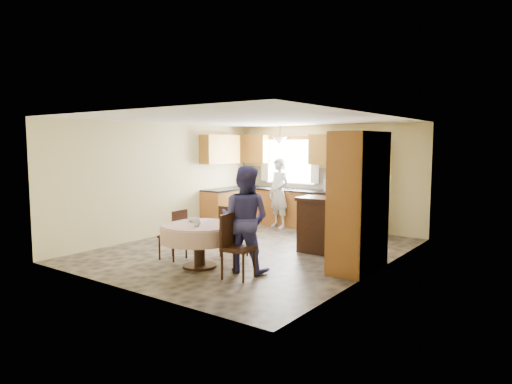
{
  "coord_description": "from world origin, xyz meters",
  "views": [
    {
      "loc": [
        5.15,
        -6.97,
        2.04
      ],
      "look_at": [
        -0.13,
        0.3,
        1.09
      ],
      "focal_mm": 32.0,
      "sensor_mm": 36.0,
      "label": 1
    }
  ],
  "objects_px": {
    "dining_table": "(199,234)",
    "chair_left": "(176,232)",
    "cupboard": "(359,202)",
    "chair_right": "(234,243)",
    "person_sink": "(279,193)",
    "person_dining": "(245,219)",
    "sideboard": "(334,228)",
    "chair_back": "(231,229)",
    "oven_tower": "(365,188)"
  },
  "relations": [
    {
      "from": "dining_table",
      "to": "chair_left",
      "type": "xyz_separation_m",
      "value": [
        -0.68,
        0.12,
        -0.07
      ]
    },
    {
      "from": "cupboard",
      "to": "chair_left",
      "type": "bearing_deg",
      "value": -156.08
    },
    {
      "from": "chair_left",
      "to": "chair_right",
      "type": "bearing_deg",
      "value": 77.49
    },
    {
      "from": "chair_right",
      "to": "person_sink",
      "type": "relative_size",
      "value": 0.58
    },
    {
      "from": "dining_table",
      "to": "person_dining",
      "type": "height_order",
      "value": "person_dining"
    },
    {
      "from": "sideboard",
      "to": "chair_left",
      "type": "xyz_separation_m",
      "value": [
        -2.09,
        -2.0,
        0.0
      ]
    },
    {
      "from": "chair_back",
      "to": "person_dining",
      "type": "relative_size",
      "value": 0.55
    },
    {
      "from": "oven_tower",
      "to": "cupboard",
      "type": "xyz_separation_m",
      "value": [
        1.07,
        -2.82,
        0.06
      ]
    },
    {
      "from": "oven_tower",
      "to": "chair_right",
      "type": "relative_size",
      "value": 2.16
    },
    {
      "from": "chair_right",
      "to": "person_dining",
      "type": "bearing_deg",
      "value": 1.05
    },
    {
      "from": "cupboard",
      "to": "chair_back",
      "type": "xyz_separation_m",
      "value": [
        -2.19,
        -0.56,
        -0.6
      ]
    },
    {
      "from": "oven_tower",
      "to": "chair_left",
      "type": "bearing_deg",
      "value": -113.7
    },
    {
      "from": "cupboard",
      "to": "chair_right",
      "type": "distance_m",
      "value": 2.11
    },
    {
      "from": "dining_table",
      "to": "sideboard",
      "type": "bearing_deg",
      "value": 56.52
    },
    {
      "from": "chair_left",
      "to": "person_sink",
      "type": "height_order",
      "value": "person_sink"
    },
    {
      "from": "oven_tower",
      "to": "dining_table",
      "type": "relative_size",
      "value": 1.66
    },
    {
      "from": "person_sink",
      "to": "chair_back",
      "type": "bearing_deg",
      "value": -56.34
    },
    {
      "from": "person_sink",
      "to": "person_dining",
      "type": "height_order",
      "value": "person_sink"
    },
    {
      "from": "oven_tower",
      "to": "person_sink",
      "type": "height_order",
      "value": "oven_tower"
    },
    {
      "from": "person_sink",
      "to": "sideboard",
      "type": "bearing_deg",
      "value": -19.45
    },
    {
      "from": "chair_right",
      "to": "person_dining",
      "type": "relative_size",
      "value": 0.58
    },
    {
      "from": "sideboard",
      "to": "cupboard",
      "type": "relative_size",
      "value": 0.61
    },
    {
      "from": "chair_back",
      "to": "chair_right",
      "type": "bearing_deg",
      "value": 131.29
    },
    {
      "from": "chair_back",
      "to": "sideboard",
      "type": "bearing_deg",
      "value": -137.01
    },
    {
      "from": "oven_tower",
      "to": "sideboard",
      "type": "height_order",
      "value": "oven_tower"
    },
    {
      "from": "dining_table",
      "to": "chair_back",
      "type": "height_order",
      "value": "chair_back"
    },
    {
      "from": "person_dining",
      "to": "dining_table",
      "type": "bearing_deg",
      "value": 4.63
    },
    {
      "from": "chair_left",
      "to": "chair_right",
      "type": "height_order",
      "value": "chair_right"
    },
    {
      "from": "chair_left",
      "to": "chair_right",
      "type": "relative_size",
      "value": 0.91
    },
    {
      "from": "dining_table",
      "to": "chair_back",
      "type": "xyz_separation_m",
      "value": [
        0.0,
        0.84,
        -0.05
      ]
    },
    {
      "from": "cupboard",
      "to": "dining_table",
      "type": "xyz_separation_m",
      "value": [
        -2.19,
        -1.39,
        -0.55
      ]
    },
    {
      "from": "cupboard",
      "to": "person_sink",
      "type": "relative_size",
      "value": 1.31
    },
    {
      "from": "oven_tower",
      "to": "person_sink",
      "type": "distance_m",
      "value": 2.08
    },
    {
      "from": "oven_tower",
      "to": "chair_back",
      "type": "xyz_separation_m",
      "value": [
        -1.12,
        -3.38,
        -0.54
      ]
    },
    {
      "from": "sideboard",
      "to": "dining_table",
      "type": "height_order",
      "value": "sideboard"
    },
    {
      "from": "oven_tower",
      "to": "dining_table",
      "type": "distance_m",
      "value": 4.39
    },
    {
      "from": "chair_left",
      "to": "person_dining",
      "type": "bearing_deg",
      "value": 91.61
    },
    {
      "from": "chair_back",
      "to": "person_sink",
      "type": "bearing_deg",
      "value": -72.41
    },
    {
      "from": "oven_tower",
      "to": "chair_right",
      "type": "distance_m",
      "value": 4.38
    },
    {
      "from": "sideboard",
      "to": "person_sink",
      "type": "height_order",
      "value": "person_sink"
    },
    {
      "from": "cupboard",
      "to": "chair_back",
      "type": "distance_m",
      "value": 2.33
    },
    {
      "from": "chair_back",
      "to": "chair_right",
      "type": "xyz_separation_m",
      "value": [
        0.83,
        -0.96,
        0.03
      ]
    },
    {
      "from": "cupboard",
      "to": "chair_left",
      "type": "distance_m",
      "value": 3.2
    },
    {
      "from": "dining_table",
      "to": "person_sink",
      "type": "xyz_separation_m",
      "value": [
        -0.92,
        3.81,
        0.29
      ]
    },
    {
      "from": "sideboard",
      "to": "dining_table",
      "type": "xyz_separation_m",
      "value": [
        -1.41,
        -2.12,
        0.07
      ]
    },
    {
      "from": "chair_right",
      "to": "sideboard",
      "type": "bearing_deg",
      "value": -23.33
    },
    {
      "from": "chair_back",
      "to": "chair_left",
      "type": "bearing_deg",
      "value": 46.81
    },
    {
      "from": "cupboard",
      "to": "dining_table",
      "type": "bearing_deg",
      "value": -147.51
    },
    {
      "from": "dining_table",
      "to": "chair_back",
      "type": "distance_m",
      "value": 0.84
    },
    {
      "from": "chair_right",
      "to": "person_sink",
      "type": "bearing_deg",
      "value": 14.94
    }
  ]
}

